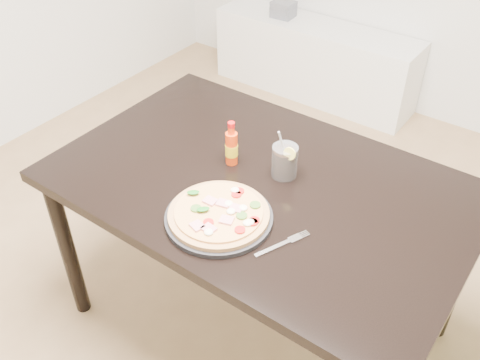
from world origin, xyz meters
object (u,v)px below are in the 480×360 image
Objects in this scene: plate at (219,218)px; hot_sauce_bottle at (232,147)px; pizza at (220,213)px; fork at (284,243)px; dining_table at (260,199)px; cola_cup at (285,162)px; media_console at (314,60)px.

plate is 2.01× the size of hot_sauce_bottle.
pizza is 0.22m from fork.
plate is (0.00, -0.24, 0.09)m from dining_table.
cola_cup is (0.04, 0.31, 0.05)m from plate.
cola_cup is (0.04, 0.07, 0.14)m from dining_table.
hot_sauce_bottle is 0.43m from fork.
plate is 0.22m from fork.
plate is 0.30m from hot_sauce_bottle.
pizza is (0.00, 0.00, 0.02)m from plate.
fork is at bearing 7.42° from pizza.
media_console is (-0.79, 1.82, -0.42)m from dining_table.
hot_sauce_bottle is 0.94× the size of cola_cup.
hot_sauce_bottle is (-0.14, 0.02, 0.15)m from dining_table.
pizza is at bearing 14.63° from plate.
cola_cup is 0.34m from fork.
cola_cup is at bearing 82.47° from plate.
dining_table is 0.21m from hot_sauce_bottle.
plate is 0.02m from pizza.
media_console is (-0.84, 1.75, -0.55)m from cola_cup.
hot_sauce_bottle reaches higher than pizza.
dining_table reaches higher than media_console.
cola_cup reaches higher than hot_sauce_bottle.
fork is at bearing -42.95° from dining_table.
plate is 0.31m from cola_cup.
hot_sauce_bottle reaches higher than plate.
hot_sauce_bottle is (-0.15, 0.26, 0.04)m from pizza.
fork is 0.13× the size of media_console.
cola_cup is at bearing 15.05° from hot_sauce_bottle.
fork is (0.36, -0.23, -0.06)m from hot_sauce_bottle.
plate is 1.86× the size of fork.
pizza is 0.31m from cola_cup.
media_console is (-0.80, 2.06, -0.53)m from pizza.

